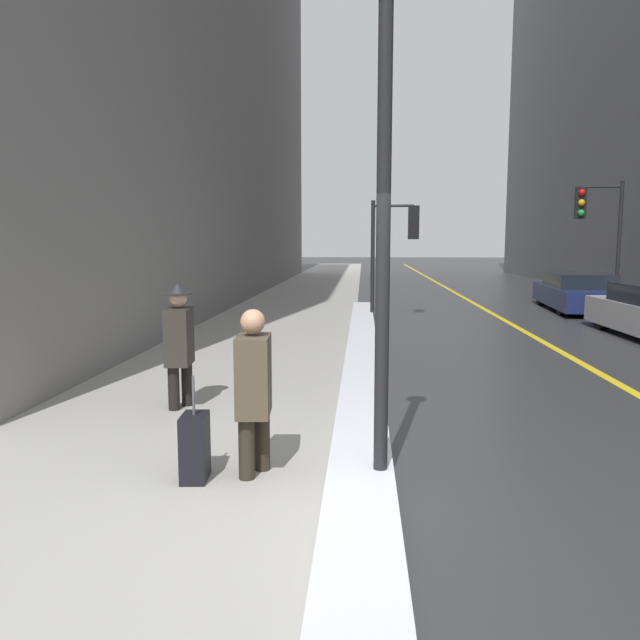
{
  "coord_description": "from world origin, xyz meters",
  "views": [
    {
      "loc": [
        0.18,
        -4.39,
        2.11
      ],
      "look_at": [
        -0.4,
        4.0,
        1.05
      ],
      "focal_mm": 35.0,
      "sensor_mm": 36.0,
      "label": 1
    }
  ],
  "objects_px": {
    "pedestrian_in_fedora": "(179,341)",
    "rolling_suitcase": "(195,448)",
    "pedestrian_in_glasses": "(254,384)",
    "traffic_light_far": "(595,219)",
    "traffic_light_near": "(399,234)",
    "parked_car_navy": "(577,292)",
    "lamp_post": "(384,180)"
  },
  "relations": [
    {
      "from": "lamp_post",
      "to": "traffic_light_near",
      "type": "distance_m",
      "value": 12.04
    },
    {
      "from": "traffic_light_far",
      "to": "pedestrian_in_glasses",
      "type": "height_order",
      "value": "traffic_light_far"
    },
    {
      "from": "pedestrian_in_glasses",
      "to": "rolling_suitcase",
      "type": "height_order",
      "value": "pedestrian_in_glasses"
    },
    {
      "from": "traffic_light_near",
      "to": "rolling_suitcase",
      "type": "distance_m",
      "value": 12.39
    },
    {
      "from": "pedestrian_in_fedora",
      "to": "parked_car_navy",
      "type": "relative_size",
      "value": 0.32
    },
    {
      "from": "pedestrian_in_glasses",
      "to": "pedestrian_in_fedora",
      "type": "bearing_deg",
      "value": -153.21
    },
    {
      "from": "pedestrian_in_glasses",
      "to": "traffic_light_far",
      "type": "bearing_deg",
      "value": 145.75
    },
    {
      "from": "parked_car_navy",
      "to": "rolling_suitcase",
      "type": "relative_size",
      "value": 5.29
    },
    {
      "from": "traffic_light_near",
      "to": "pedestrian_in_glasses",
      "type": "xyz_separation_m",
      "value": [
        -1.94,
        -11.82,
        -1.47
      ]
    },
    {
      "from": "lamp_post",
      "to": "pedestrian_in_fedora",
      "type": "relative_size",
      "value": 2.67
    },
    {
      "from": "rolling_suitcase",
      "to": "traffic_light_near",
      "type": "bearing_deg",
      "value": 164.16
    },
    {
      "from": "lamp_post",
      "to": "parked_car_navy",
      "type": "distance_m",
      "value": 15.92
    },
    {
      "from": "pedestrian_in_fedora",
      "to": "rolling_suitcase",
      "type": "xyz_separation_m",
      "value": [
        0.83,
        -2.37,
        -0.57
      ]
    },
    {
      "from": "parked_car_navy",
      "to": "pedestrian_in_glasses",
      "type": "bearing_deg",
      "value": 156.58
    },
    {
      "from": "traffic_light_near",
      "to": "pedestrian_in_fedora",
      "type": "xyz_separation_m",
      "value": [
        -3.28,
        -9.61,
        -1.44
      ]
    },
    {
      "from": "pedestrian_in_glasses",
      "to": "pedestrian_in_fedora",
      "type": "distance_m",
      "value": 2.58
    },
    {
      "from": "traffic_light_far",
      "to": "rolling_suitcase",
      "type": "distance_m",
      "value": 15.84
    },
    {
      "from": "lamp_post",
      "to": "pedestrian_in_glasses",
      "type": "height_order",
      "value": "lamp_post"
    },
    {
      "from": "traffic_light_near",
      "to": "traffic_light_far",
      "type": "bearing_deg",
      "value": 19.27
    },
    {
      "from": "traffic_light_near",
      "to": "lamp_post",
      "type": "bearing_deg",
      "value": -88.41
    },
    {
      "from": "traffic_light_near",
      "to": "pedestrian_in_glasses",
      "type": "distance_m",
      "value": 12.07
    },
    {
      "from": "traffic_light_near",
      "to": "parked_car_navy",
      "type": "bearing_deg",
      "value": 28.67
    },
    {
      "from": "rolling_suitcase",
      "to": "parked_car_navy",
      "type": "bearing_deg",
      "value": 146.44
    },
    {
      "from": "traffic_light_far",
      "to": "parked_car_navy",
      "type": "bearing_deg",
      "value": -80.99
    },
    {
      "from": "pedestrian_in_glasses",
      "to": "parked_car_navy",
      "type": "bearing_deg",
      "value": 147.73
    },
    {
      "from": "pedestrian_in_fedora",
      "to": "lamp_post",
      "type": "bearing_deg",
      "value": 41.46
    },
    {
      "from": "pedestrian_in_fedora",
      "to": "traffic_light_near",
      "type": "bearing_deg",
      "value": 156.87
    },
    {
      "from": "pedestrian_in_glasses",
      "to": "rolling_suitcase",
      "type": "relative_size",
      "value": 1.6
    },
    {
      "from": "traffic_light_far",
      "to": "pedestrian_in_fedora",
      "type": "relative_size",
      "value": 2.38
    },
    {
      "from": "parked_car_navy",
      "to": "traffic_light_near",
      "type": "bearing_deg",
      "value": 117.78
    },
    {
      "from": "pedestrian_in_fedora",
      "to": "rolling_suitcase",
      "type": "bearing_deg",
      "value": 14.96
    },
    {
      "from": "parked_car_navy",
      "to": "rolling_suitcase",
      "type": "distance_m",
      "value": 16.5
    }
  ]
}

